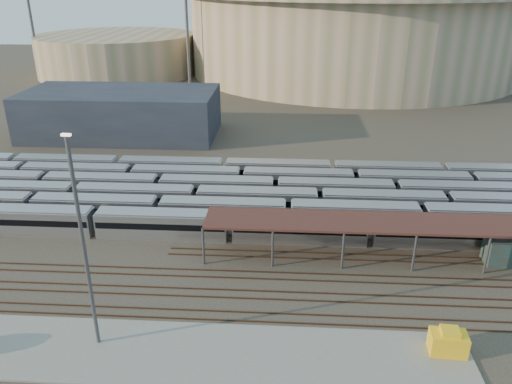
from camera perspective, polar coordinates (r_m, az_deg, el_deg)
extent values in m
plane|color=#383026|center=(61.80, 1.30, -9.07)|extent=(420.00, 420.00, 0.00)
cube|color=gray|center=(50.20, -5.47, -17.99)|extent=(50.00, 9.00, 0.20)
cube|color=#B7B7BC|center=(68.18, -2.98, -4.01)|extent=(112.00, 2.90, 3.60)
cube|color=#B7B7BC|center=(71.53, 3.68, -2.64)|extent=(112.00, 2.90, 3.60)
cube|color=#B7B7BC|center=(75.51, 7.26, -1.32)|extent=(112.00, 2.90, 3.60)
cube|color=#B7B7BC|center=(79.17, 2.24, 0.08)|extent=(112.00, 2.90, 3.60)
cube|color=#B7B7BC|center=(83.35, -1.65, 1.32)|extent=(112.00, 2.90, 3.60)
cube|color=#B7B7BC|center=(87.59, -3.67, 2.41)|extent=(112.00, 2.90, 3.60)
cylinder|color=#4F4F54|center=(62.37, -6.03, -6.20)|extent=(0.30, 0.30, 5.00)
cylinder|color=#4F4F54|center=(67.04, -5.30, -3.92)|extent=(0.30, 0.30, 5.00)
cylinder|color=#4F4F54|center=(61.59, 1.91, -6.48)|extent=(0.30, 0.30, 5.00)
cylinder|color=#4F4F54|center=(66.32, 2.06, -4.15)|extent=(0.30, 0.30, 5.00)
cylinder|color=#4F4F54|center=(62.00, 9.90, -6.63)|extent=(0.30, 0.30, 5.00)
cylinder|color=#4F4F54|center=(66.70, 9.46, -4.31)|extent=(0.30, 0.30, 5.00)
cylinder|color=#4F4F54|center=(63.58, 17.65, -6.67)|extent=(0.30, 0.30, 5.00)
cylinder|color=#4F4F54|center=(68.17, 16.66, -4.40)|extent=(0.30, 0.30, 5.00)
cylinder|color=#4F4F54|center=(66.23, 24.90, -6.58)|extent=(0.30, 0.30, 5.00)
cylinder|color=#4F4F54|center=(70.65, 23.46, -4.42)|extent=(0.30, 0.30, 5.00)
cube|color=#381C16|center=(65.84, 21.04, -3.47)|extent=(60.00, 6.00, 0.30)
cube|color=#4C3323|center=(60.28, 1.23, -9.89)|extent=(170.00, 0.12, 0.18)
cube|color=#4C3323|center=(61.54, 1.29, -9.13)|extent=(170.00, 0.12, 0.18)
cube|color=#4C3323|center=(56.99, 1.05, -12.11)|extent=(170.00, 0.12, 0.18)
cube|color=#4C3323|center=(58.21, 1.12, -11.25)|extent=(170.00, 0.12, 0.18)
cube|color=#4C3323|center=(53.79, 0.85, -14.59)|extent=(170.00, 0.12, 0.18)
cube|color=#4C3323|center=(54.98, 0.93, -13.62)|extent=(170.00, 0.12, 0.18)
cylinder|color=tan|center=(194.37, 10.93, 17.44)|extent=(116.00, 116.00, 28.00)
cylinder|color=tan|center=(194.05, -15.56, 14.93)|extent=(56.00, 56.00, 14.00)
cube|color=#1E232D|center=(116.69, -15.12, 8.70)|extent=(42.00, 20.00, 10.00)
cylinder|color=#4F4F54|center=(165.84, -7.88, 18.04)|extent=(1.00, 1.00, 36.00)
cylinder|color=#4F4F54|center=(193.33, -24.24, 17.06)|extent=(1.00, 1.00, 36.00)
cylinder|color=#4F4F54|center=(212.91, 0.43, 19.42)|extent=(1.00, 1.00, 36.00)
cylinder|color=#4F4F54|center=(47.69, -19.06, -6.12)|extent=(0.36, 0.36, 21.07)
cube|color=#FFF2CC|center=(43.67, -20.89, 6.13)|extent=(0.82, 0.35, 0.20)
cube|color=yellow|center=(52.68, 21.08, -15.79)|extent=(3.54, 2.34, 2.13)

